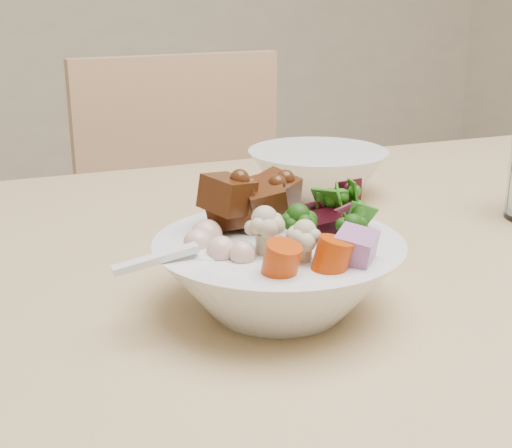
# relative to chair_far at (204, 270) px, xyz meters

# --- Properties ---
(chair_far) EXTENTS (0.41, 0.41, 0.87)m
(chair_far) POSITION_rel_chair_far_xyz_m (0.00, 0.00, 0.00)
(chair_far) COLOR tan
(chair_far) RESTS_ON ground
(food_bowl) EXTENTS (0.20, 0.20, 0.11)m
(food_bowl) POSITION_rel_chair_far_xyz_m (-0.23, -0.67, 0.28)
(food_bowl) COLOR white
(food_bowl) RESTS_ON dining_table
(soup_spoon) EXTENTS (0.09, 0.03, 0.02)m
(soup_spoon) POSITION_rel_chair_far_xyz_m (-0.30, -0.67, 0.31)
(soup_spoon) COLOR white
(soup_spoon) RESTS_ON food_bowl
(side_bowl) EXTENTS (0.17, 0.17, 0.06)m
(side_bowl) POSITION_rel_chair_far_xyz_m (-0.02, -0.40, 0.28)
(side_bowl) COLOR white
(side_bowl) RESTS_ON dining_table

